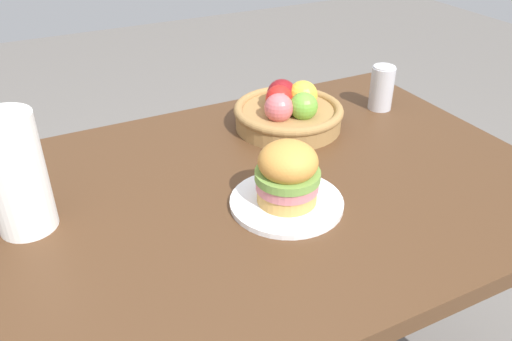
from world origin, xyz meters
The scene contains 6 objects.
dining_table centered at (0.00, 0.00, 0.65)m, with size 1.40×0.90×0.75m.
plate centered at (0.07, -0.09, 0.76)m, with size 0.24×0.24×0.01m, color white.
sandwich centered at (0.07, -0.09, 0.83)m, with size 0.13×0.13×0.13m.
soda_can centered at (0.54, 0.21, 0.81)m, with size 0.07×0.07×0.13m.
fruit_basket centered at (0.25, 0.22, 0.80)m, with size 0.29×0.29×0.12m.
paper_towel_roll centered at (-0.42, 0.07, 0.87)m, with size 0.11×0.11×0.24m, color white.
Camera 1 is at (-0.39, -0.86, 1.38)m, focal length 36.61 mm.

